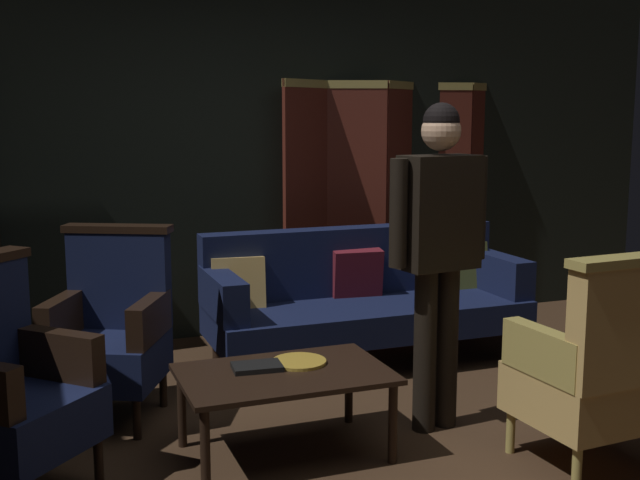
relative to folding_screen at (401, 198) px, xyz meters
The scene contains 11 objects.
ground_plane 2.84m from the folding_screen, 118.38° to the right, with size 10.00×10.00×0.00m, color #3D2819.
back_wall 1.34m from the folding_screen, behind, with size 7.20×0.10×2.80m, color black.
folding_screen is the anchor object (origin of this frame).
velvet_couch 1.26m from the folding_screen, 128.83° to the right, with size 2.12×0.78×0.88m.
coffee_table 2.78m from the folding_screen, 128.05° to the right, with size 1.00×0.64×0.42m.
armchair_gilt_accent 2.86m from the folding_screen, 97.78° to the right, with size 0.62×0.61×1.04m.
armchair_wing_left 2.79m from the folding_screen, 151.00° to the right, with size 0.77×0.77×1.04m.
armchair_wing_right 3.62m from the folding_screen, 144.44° to the right, with size 0.82×0.82×1.04m.
standing_figure 2.25m from the folding_screen, 111.50° to the right, with size 0.59×0.26×1.70m.
book_black_cloth 2.78m from the folding_screen, 130.95° to the right, with size 0.24×0.16×0.03m, color black.
brass_tray 2.63m from the folding_screen, 127.47° to the right, with size 0.27×0.27×0.02m, color gold.
Camera 1 is at (-1.52, -3.24, 1.63)m, focal length 43.94 mm.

